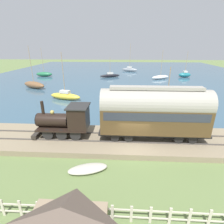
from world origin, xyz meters
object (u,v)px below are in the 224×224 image
Objects in this scene: sailboat_navy at (165,113)px; beached_dinghy at (88,169)px; sailboat_green at (44,74)px; sailboat_gray at (130,69)px; rowboat_far_out at (137,102)px; steam_locomotive at (67,120)px; sailboat_yellow at (65,96)px; sailboat_teal at (185,75)px; sailboat_black at (110,75)px; passenger_coach at (154,111)px; rowboat_mid_harbor at (136,109)px; rowboat_near_shore at (132,118)px; sailboat_brown at (34,85)px; sailboat_white at (160,77)px.

sailboat_navy is 2.06× the size of beached_dinghy.
sailboat_navy is 40.76m from sailboat_green.
rowboat_far_out is at bearing -161.32° from sailboat_gray.
sailboat_navy reaches higher than steam_locomotive.
steam_locomotive is 0.82× the size of sailboat_navy.
sailboat_teal is at bearing -34.20° from sailboat_yellow.
sailboat_black reaches higher than rowboat_far_out.
sailboat_black is 0.74× the size of sailboat_green.
sailboat_teal is 35.61m from sailboat_yellow.
sailboat_green reaches higher than sailboat_teal.
passenger_coach is at bearing 124.15° from rowboat_far_out.
sailboat_navy is at bearing -101.46° from sailboat_yellow.
rowboat_far_out is at bearing 3.32° from sailboat_navy.
beached_dinghy is at bearing -143.15° from sailboat_yellow.
rowboat_far_out is at bearing -34.98° from rowboat_mid_harbor.
sailboat_yellow is (13.33, 4.43, -1.60)m from steam_locomotive.
steam_locomotive reaches higher than rowboat_near_shore.
steam_locomotive is at bearing 156.73° from sailboat_black.
sailboat_green is (14.79, 4.18, -0.08)m from sailboat_brown.
sailboat_navy is 0.83× the size of sailboat_yellow.
sailboat_white is (33.22, -7.47, -2.67)m from passenger_coach.
passenger_coach is 1.63× the size of sailboat_black.
sailboat_brown is 29.72m from beached_dinghy.
sailboat_yellow is 11.80m from rowboat_far_out.
beached_dinghy is (-12.38, 4.34, -0.07)m from rowboat_mid_harbor.
passenger_coach is 1.06× the size of sailboat_gray.
sailboat_green is at bearing -16.63° from rowboat_near_shore.
sailboat_green reaches higher than sailboat_white.
sailboat_navy reaches higher than beached_dinghy.
sailboat_brown reaches higher than rowboat_near_shore.
sailboat_black is at bearing -17.72° from rowboat_mid_harbor.
sailboat_gray reaches higher than sailboat_teal.
sailboat_white is 0.87× the size of sailboat_brown.
passenger_coach is at bearing 140.34° from rowboat_near_shore.
sailboat_black is at bearing -89.05° from sailboat_green.
passenger_coach reaches higher than rowboat_near_shore.
sailboat_teal is 0.77× the size of sailboat_gray.
rowboat_far_out is 0.79× the size of beached_dinghy.
steam_locomotive is 2.16× the size of rowboat_far_out.
sailboat_gray is at bearing -29.81° from rowboat_mid_harbor.
steam_locomotive is 0.74× the size of sailboat_teal.
sailboat_green is at bearing 57.50° from sailboat_white.
passenger_coach is 11.80m from rowboat_far_out.
sailboat_brown reaches higher than rowboat_mid_harbor.
sailboat_black is 0.77× the size of sailboat_yellow.
sailboat_gray is (10.58, 15.06, -0.03)m from sailboat_teal.
passenger_coach is 1.21× the size of sailboat_green.
sailboat_green is (-11.37, 25.07, -0.05)m from sailboat_gray.
rowboat_near_shore is (-7.91, -10.62, -0.38)m from sailboat_yellow.
sailboat_gray reaches higher than rowboat_far_out.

